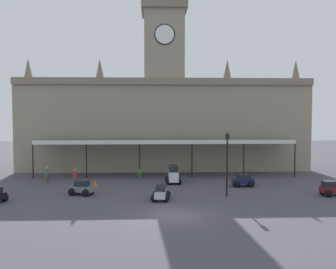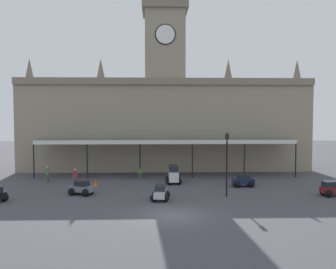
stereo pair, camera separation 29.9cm
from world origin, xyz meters
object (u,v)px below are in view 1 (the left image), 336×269
object	(u,v)px
car_maroon_estate	(334,189)
car_white_van	(173,175)
traffic_cone	(95,183)
victorian_lamppost	(227,157)
pedestrian_near_entrance	(75,177)
planter_forecourt_centre	(140,174)
car_grey_sedan	(81,189)
car_silver_sedan	(161,194)
car_navy_sedan	(243,181)
pedestrian_beside_cars	(47,174)

from	to	relation	value
car_maroon_estate	car_white_van	world-z (taller)	car_white_van
traffic_cone	victorian_lamppost	bearing A→B (deg)	-21.69
car_maroon_estate	pedestrian_near_entrance	xyz separation A→B (m)	(-22.92, 5.14, 0.34)
planter_forecourt_centre	car_white_van	bearing A→B (deg)	-40.69
pedestrian_near_entrance	planter_forecourt_centre	world-z (taller)	pedestrian_near_entrance
car_white_van	traffic_cone	size ratio (longest dim) A/B	3.53
car_grey_sedan	pedestrian_near_entrance	bearing A→B (deg)	109.45
pedestrian_near_entrance	car_maroon_estate	bearing A→B (deg)	-12.64
pedestrian_near_entrance	traffic_cone	bearing A→B (deg)	-9.34
pedestrian_near_entrance	planter_forecourt_centre	size ratio (longest dim) A/B	1.74
car_maroon_estate	victorian_lamppost	size ratio (longest dim) A/B	0.42
car_grey_sedan	victorian_lamppost	size ratio (longest dim) A/B	0.41
car_white_van	car_silver_sedan	bearing A→B (deg)	-101.06
car_silver_sedan	car_navy_sedan	bearing A→B (deg)	33.04
car_navy_sedan	pedestrian_beside_cars	xyz separation A→B (m)	(-19.38, 2.74, 0.41)
car_white_van	pedestrian_beside_cars	size ratio (longest dim) A/B	1.44
pedestrian_near_entrance	planter_forecourt_centre	distance (m)	7.34
pedestrian_near_entrance	victorian_lamppost	bearing A→B (deg)	-19.98
car_white_van	victorian_lamppost	size ratio (longest dim) A/B	0.44
pedestrian_near_entrance	victorian_lamppost	xyz separation A→B (m)	(13.76, -5.00, 2.43)
car_grey_sedan	car_white_van	size ratio (longest dim) A/B	0.93
victorian_lamppost	car_maroon_estate	bearing A→B (deg)	-0.85
car_white_van	planter_forecourt_centre	world-z (taller)	car_white_van
car_navy_sedan	car_silver_sedan	bearing A→B (deg)	-146.96
pedestrian_near_entrance	car_grey_sedan	bearing A→B (deg)	-70.55
car_navy_sedan	pedestrian_near_entrance	size ratio (longest dim) A/B	1.24
car_silver_sedan	victorian_lamppost	world-z (taller)	victorian_lamppost
car_white_van	victorian_lamppost	distance (m)	7.82
car_grey_sedan	victorian_lamppost	world-z (taller)	victorian_lamppost
car_maroon_estate	pedestrian_beside_cars	size ratio (longest dim) A/B	1.37
car_grey_sedan	pedestrian_near_entrance	world-z (taller)	pedestrian_near_entrance
traffic_cone	car_grey_sedan	bearing A→B (deg)	-100.07
car_navy_sedan	car_white_van	bearing A→B (deg)	163.44
pedestrian_beside_cars	traffic_cone	distance (m)	5.69
car_grey_sedan	pedestrian_near_entrance	size ratio (longest dim) A/B	1.33
car_silver_sedan	victorian_lamppost	size ratio (longest dim) A/B	0.39
traffic_cone	pedestrian_near_entrance	bearing A→B (deg)	170.66
pedestrian_near_entrance	traffic_cone	distance (m)	2.12
traffic_cone	planter_forecourt_centre	distance (m)	6.00
car_white_van	pedestrian_near_entrance	distance (m)	9.63
pedestrian_near_entrance	traffic_cone	xyz separation A→B (m)	(2.02, -0.33, -0.57)
car_navy_sedan	car_grey_sedan	bearing A→B (deg)	-168.40
car_navy_sedan	pedestrian_near_entrance	xyz separation A→B (m)	(-16.18, 0.88, 0.41)
car_navy_sedan	pedestrian_beside_cars	distance (m)	19.58
car_grey_sedan	car_maroon_estate	distance (m)	21.57
car_grey_sedan	planter_forecourt_centre	size ratio (longest dim) A/B	2.32
car_silver_sedan	car_maroon_estate	xyz separation A→B (m)	(14.75, 0.95, 0.06)
pedestrian_beside_cars	pedestrian_near_entrance	xyz separation A→B (m)	(3.20, -1.86, 0.00)
car_silver_sedan	planter_forecourt_centre	distance (m)	10.38
pedestrian_beside_cars	car_maroon_estate	bearing A→B (deg)	-15.00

